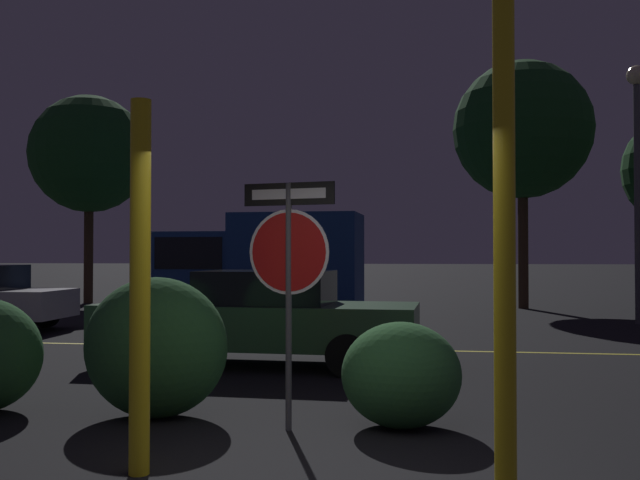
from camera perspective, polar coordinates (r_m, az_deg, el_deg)
road_center_stripe at (r=12.93m, az=4.55°, el=-8.72°), size 39.05×0.12×0.01m
stop_sign at (r=6.93m, az=-2.52°, el=-1.05°), size 0.93×0.20×2.40m
yellow_pole_left at (r=5.72m, az=-14.20°, el=-3.58°), size 0.16×0.16×2.91m
yellow_pole_right at (r=4.63m, az=14.55°, el=-1.64°), size 0.14×0.14×3.32m
hedge_bush_2 at (r=7.71m, az=-12.98°, el=-8.36°), size 1.51×1.14×1.46m
hedge_bush_3 at (r=7.15m, az=6.51°, el=-10.67°), size 1.18×1.02×1.04m
passing_car_2 at (r=11.07m, az=-4.84°, el=-6.22°), size 5.02×1.99×1.45m
delivery_truck at (r=19.54m, az=-4.89°, el=-1.71°), size 5.53×2.46×2.81m
street_lamp at (r=19.28m, az=24.04°, el=6.63°), size 0.48×0.48×6.37m
tree_1 at (r=26.55m, az=-17.98°, el=6.52°), size 4.12×4.12×7.32m
tree_2 at (r=23.80m, az=15.89°, el=8.43°), size 4.38×4.38×7.87m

